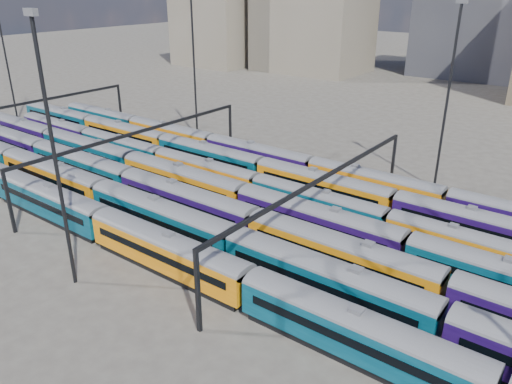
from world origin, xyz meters
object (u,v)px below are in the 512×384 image
Objects in this scene: rake_0 at (250,284)px; rake_1 at (161,214)px; mast_2 at (53,148)px; rake_2 at (254,222)px.

rake_0 is 17.61m from rake_1.
rake_0 is at bearing -16.50° from rake_1.
rake_0 is 4.90× the size of mast_2.
rake_1 is 16.40m from mast_2.
mast_2 is at bearing -157.05° from rake_0.
mast_2 is at bearing -118.99° from rake_2.
mast_2 reaches higher than rake_1.
mast_2 is (0.36, -12.00, 11.17)m from rake_1.
mast_2 reaches higher than rake_2.
rake_0 is 0.98× the size of rake_2.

